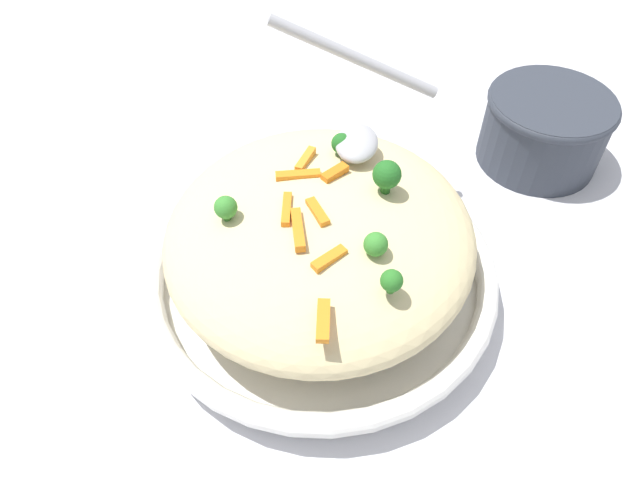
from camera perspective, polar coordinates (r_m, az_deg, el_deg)
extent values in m
plane|color=silver|center=(0.60, 0.00, -4.88)|extent=(2.40, 2.40, 0.00)
cylinder|color=white|center=(0.59, 0.00, -4.14)|extent=(0.32, 0.32, 0.03)
torus|color=white|center=(0.57, 0.00, -2.73)|extent=(0.34, 0.34, 0.02)
torus|color=black|center=(0.57, 0.00, -2.46)|extent=(0.34, 0.34, 0.00)
ellipsoid|color=beige|center=(0.53, 0.00, 0.58)|extent=(0.30, 0.28, 0.08)
cube|color=orange|center=(0.54, -1.44, 7.88)|extent=(0.03, 0.02, 0.01)
cube|color=orange|center=(0.48, -2.18, 1.04)|extent=(0.04, 0.02, 0.01)
cube|color=orange|center=(0.49, 0.30, 2.72)|extent=(0.03, 0.02, 0.01)
cube|color=orange|center=(0.43, 0.32, -7.92)|extent=(0.04, 0.01, 0.01)
cube|color=orange|center=(0.46, 0.91, -1.87)|extent=(0.03, 0.03, 0.01)
cube|color=orange|center=(0.53, 1.47, 6.63)|extent=(0.03, 0.02, 0.01)
cube|color=orange|center=(0.49, -3.31, 3.07)|extent=(0.04, 0.01, 0.01)
cube|color=orange|center=(0.53, -2.17, 6.38)|extent=(0.02, 0.04, 0.01)
cylinder|color=#377928|center=(0.47, 5.42, -1.21)|extent=(0.01, 0.01, 0.01)
sphere|color=#3D8E33|center=(0.46, 5.50, -0.42)|extent=(0.02, 0.02, 0.02)
cylinder|color=#205B1C|center=(0.56, 2.11, 8.59)|extent=(0.01, 0.01, 0.01)
sphere|color=#236B23|center=(0.55, 2.15, 9.47)|extent=(0.02, 0.02, 0.02)
cylinder|color=#377928|center=(0.50, -9.11, 2.34)|extent=(0.01, 0.01, 0.01)
sphere|color=#3D8E33|center=(0.49, -9.26, 3.19)|extent=(0.02, 0.02, 0.02)
cylinder|color=#205B1C|center=(0.52, 6.46, 5.22)|extent=(0.01, 0.01, 0.01)
sphere|color=#236B23|center=(0.51, 6.60, 6.41)|extent=(0.03, 0.03, 0.03)
cylinder|color=#296820|center=(0.45, 6.95, -4.75)|extent=(0.01, 0.01, 0.01)
sphere|color=#2D7A28|center=(0.44, 7.06, -3.99)|extent=(0.02, 0.02, 0.02)
ellipsoid|color=#B7B7BC|center=(0.55, 3.63, 9.51)|extent=(0.06, 0.04, 0.02)
cylinder|color=#B7B7BC|center=(0.60, 3.55, 17.45)|extent=(0.03, 0.17, 0.09)
cylinder|color=#333842|center=(0.76, 21.14, 10.06)|extent=(0.14, 0.14, 0.09)
torus|color=#333842|center=(0.74, 21.97, 12.42)|extent=(0.15, 0.15, 0.01)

